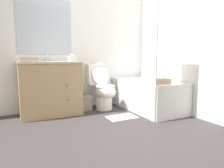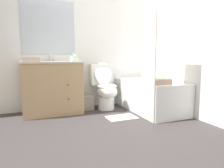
{
  "view_description": "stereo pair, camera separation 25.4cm",
  "coord_description": "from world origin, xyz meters",
  "px_view_note": "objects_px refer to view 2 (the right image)",
  "views": [
    {
      "loc": [
        -1.33,
        -2.09,
        0.93
      ],
      "look_at": [
        0.09,
        0.69,
        0.53
      ],
      "focal_mm": 32.0,
      "sensor_mm": 36.0,
      "label": 1
    },
    {
      "loc": [
        -1.1,
        -2.2,
        0.93
      ],
      "look_at": [
        0.09,
        0.69,
        0.53
      ],
      "focal_mm": 32.0,
      "sensor_mm": 36.0,
      "label": 2
    }
  ],
  "objects_px": {
    "sink_faucet": "(50,59)",
    "bath_mat": "(122,118)",
    "bathtub": "(149,95)",
    "wastebasket": "(87,103)",
    "toilet": "(105,88)",
    "bath_towel_folded": "(159,81)",
    "soap_dispenser": "(73,58)",
    "hand_towel_folded": "(31,60)",
    "vanity_cabinet": "(52,87)",
    "tissue_box": "(74,59)"
  },
  "relations": [
    {
      "from": "bath_towel_folded",
      "to": "bath_mat",
      "type": "xyz_separation_m",
      "value": [
        -0.56,
        0.17,
        -0.57
      ]
    },
    {
      "from": "soap_dispenser",
      "to": "vanity_cabinet",
      "type": "bearing_deg",
      "value": -172.47
    },
    {
      "from": "wastebasket",
      "to": "bath_towel_folded",
      "type": "height_order",
      "value": "bath_towel_folded"
    },
    {
      "from": "vanity_cabinet",
      "to": "toilet",
      "type": "distance_m",
      "value": 0.93
    },
    {
      "from": "toilet",
      "to": "bath_towel_folded",
      "type": "xyz_separation_m",
      "value": [
        0.59,
        -0.84,
        0.18
      ]
    },
    {
      "from": "bathtub",
      "to": "bath_mat",
      "type": "height_order",
      "value": "bathtub"
    },
    {
      "from": "toilet",
      "to": "bath_towel_folded",
      "type": "height_order",
      "value": "toilet"
    },
    {
      "from": "toilet",
      "to": "tissue_box",
      "type": "relative_size",
      "value": 6.02
    },
    {
      "from": "sink_faucet",
      "to": "bath_mat",
      "type": "bearing_deg",
      "value": -43.45
    },
    {
      "from": "soap_dispenser",
      "to": "hand_towel_folded",
      "type": "xyz_separation_m",
      "value": [
        -0.68,
        -0.21,
        -0.03
      ]
    },
    {
      "from": "wastebasket",
      "to": "hand_towel_folded",
      "type": "xyz_separation_m",
      "value": [
        -0.91,
        -0.17,
        0.78
      ]
    },
    {
      "from": "vanity_cabinet",
      "to": "soap_dispenser",
      "type": "bearing_deg",
      "value": 7.53
    },
    {
      "from": "tissue_box",
      "to": "toilet",
      "type": "bearing_deg",
      "value": -2.76
    },
    {
      "from": "bath_towel_folded",
      "to": "sink_faucet",
      "type": "bearing_deg",
      "value": 144.59
    },
    {
      "from": "tissue_box",
      "to": "bath_towel_folded",
      "type": "bearing_deg",
      "value": -37.24
    },
    {
      "from": "soap_dispenser",
      "to": "bathtub",
      "type": "bearing_deg",
      "value": -21.08
    },
    {
      "from": "vanity_cabinet",
      "to": "hand_towel_folded",
      "type": "xyz_separation_m",
      "value": [
        -0.31,
        -0.16,
        0.46
      ]
    },
    {
      "from": "vanity_cabinet",
      "to": "sink_faucet",
      "type": "bearing_deg",
      "value": 90.0
    },
    {
      "from": "wastebasket",
      "to": "bath_mat",
      "type": "height_order",
      "value": "wastebasket"
    },
    {
      "from": "bathtub",
      "to": "bath_mat",
      "type": "xyz_separation_m",
      "value": [
        -0.68,
        -0.27,
        -0.26
      ]
    },
    {
      "from": "toilet",
      "to": "vanity_cabinet",
      "type": "bearing_deg",
      "value": 177.27
    },
    {
      "from": "soap_dispenser",
      "to": "hand_towel_folded",
      "type": "relative_size",
      "value": 0.57
    },
    {
      "from": "toilet",
      "to": "bath_towel_folded",
      "type": "relative_size",
      "value": 2.77
    },
    {
      "from": "tissue_box",
      "to": "hand_towel_folded",
      "type": "bearing_deg",
      "value": -168.66
    },
    {
      "from": "vanity_cabinet",
      "to": "toilet",
      "type": "xyz_separation_m",
      "value": [
        0.93,
        -0.04,
        -0.06
      ]
    },
    {
      "from": "toilet",
      "to": "wastebasket",
      "type": "height_order",
      "value": "toilet"
    },
    {
      "from": "toilet",
      "to": "wastebasket",
      "type": "distance_m",
      "value": 0.43
    },
    {
      "from": "sink_faucet",
      "to": "toilet",
      "type": "relative_size",
      "value": 0.17
    },
    {
      "from": "bathtub",
      "to": "wastebasket",
      "type": "bearing_deg",
      "value": 156.55
    },
    {
      "from": "toilet",
      "to": "sink_faucet",
      "type": "bearing_deg",
      "value": 165.47
    },
    {
      "from": "bathtub",
      "to": "tissue_box",
      "type": "height_order",
      "value": "tissue_box"
    },
    {
      "from": "toilet",
      "to": "hand_towel_folded",
      "type": "relative_size",
      "value": 3.38
    },
    {
      "from": "bathtub",
      "to": "soap_dispenser",
      "type": "xyz_separation_m",
      "value": [
        -1.26,
        0.49,
        0.67
      ]
    },
    {
      "from": "hand_towel_folded",
      "to": "bath_towel_folded",
      "type": "distance_m",
      "value": 2.0
    },
    {
      "from": "bath_towel_folded",
      "to": "bath_mat",
      "type": "relative_size",
      "value": 0.69
    },
    {
      "from": "toilet",
      "to": "bath_mat",
      "type": "height_order",
      "value": "toilet"
    },
    {
      "from": "sink_faucet",
      "to": "tissue_box",
      "type": "xyz_separation_m",
      "value": [
        0.38,
        -0.21,
        0.01
      ]
    },
    {
      "from": "bathtub",
      "to": "sink_faucet",
      "type": "bearing_deg",
      "value": 158.78
    },
    {
      "from": "bathtub",
      "to": "hand_towel_folded",
      "type": "distance_m",
      "value": 2.07
    },
    {
      "from": "tissue_box",
      "to": "soap_dispenser",
      "type": "xyz_separation_m",
      "value": [
        -0.01,
        0.07,
        0.02
      ]
    },
    {
      "from": "wastebasket",
      "to": "bath_mat",
      "type": "xyz_separation_m",
      "value": [
        0.36,
        -0.72,
        -0.12
      ]
    },
    {
      "from": "bathtub",
      "to": "tissue_box",
      "type": "xyz_separation_m",
      "value": [
        -1.25,
        0.42,
        0.66
      ]
    },
    {
      "from": "tissue_box",
      "to": "vanity_cabinet",
      "type": "bearing_deg",
      "value": 177.31
    },
    {
      "from": "bath_towel_folded",
      "to": "bathtub",
      "type": "bearing_deg",
      "value": 75.0
    },
    {
      "from": "wastebasket",
      "to": "hand_towel_folded",
      "type": "relative_size",
      "value": 1.02
    },
    {
      "from": "tissue_box",
      "to": "soap_dispenser",
      "type": "relative_size",
      "value": 0.98
    },
    {
      "from": "vanity_cabinet",
      "to": "hand_towel_folded",
      "type": "distance_m",
      "value": 0.58
    },
    {
      "from": "toilet",
      "to": "bath_mat",
      "type": "bearing_deg",
      "value": -87.58
    },
    {
      "from": "sink_faucet",
      "to": "soap_dispenser",
      "type": "bearing_deg",
      "value": -21.69
    },
    {
      "from": "sink_faucet",
      "to": "bath_mat",
      "type": "distance_m",
      "value": 1.6
    }
  ]
}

